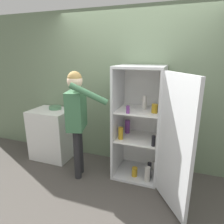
% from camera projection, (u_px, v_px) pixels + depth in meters
% --- Properties ---
extents(ground_plane, '(12.00, 12.00, 0.00)m').
position_uv_depth(ground_plane, '(113.00, 194.00, 2.74)').
color(ground_plane, '#4C4742').
extents(wall_back, '(7.00, 0.06, 2.55)m').
position_uv_depth(wall_back, '(133.00, 91.00, 3.27)').
color(wall_back, gray).
rests_on(wall_back, ground_plane).
extents(refrigerator, '(1.10, 1.20, 1.70)m').
position_uv_depth(refrigerator, '(146.00, 127.00, 2.88)').
color(refrigerator, silver).
rests_on(refrigerator, ground_plane).
extents(person, '(0.70, 0.52, 1.63)m').
position_uv_depth(person, '(77.00, 112.00, 2.90)').
color(person, '#262628').
rests_on(person, ground_plane).
extents(counter, '(0.69, 0.56, 0.90)m').
position_uv_depth(counter, '(53.00, 134.00, 3.65)').
color(counter, white).
rests_on(counter, ground_plane).
extents(bowl, '(0.22, 0.22, 0.05)m').
position_uv_depth(bowl, '(55.00, 108.00, 3.58)').
color(bowl, '#517F5B').
rests_on(bowl, counter).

